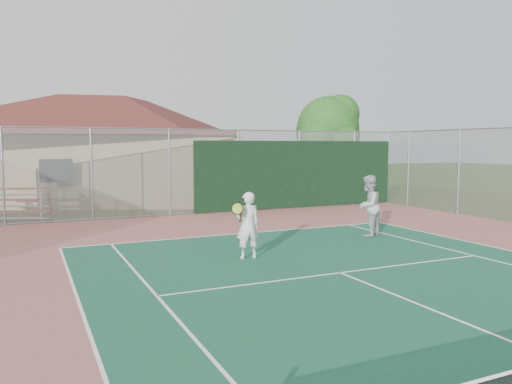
# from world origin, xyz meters

# --- Properties ---
(back_fence) EXTENTS (20.08, 0.11, 3.53)m
(back_fence) POSITION_xyz_m (2.11, 16.98, 1.67)
(back_fence) COLOR gray
(back_fence) RESTS_ON ground
(side_fence_right) EXTENTS (0.08, 9.00, 3.50)m
(side_fence_right) POSITION_xyz_m (10.00, 12.50, 1.75)
(side_fence_right) COLOR gray
(side_fence_right) RESTS_ON ground
(clubhouse) EXTENTS (17.28, 14.64, 6.33)m
(clubhouse) POSITION_xyz_m (-2.31, 24.54, 3.21)
(clubhouse) COLOR tan
(clubhouse) RESTS_ON ground
(bleachers) EXTENTS (3.79, 2.87, 1.20)m
(bleachers) POSITION_xyz_m (-6.98, 18.55, 0.63)
(bleachers) COLOR #AE4028
(bleachers) RESTS_ON ground
(tree) EXTENTS (4.03, 3.82, 5.63)m
(tree) POSITION_xyz_m (8.96, 20.63, 3.70)
(tree) COLOR #352013
(tree) RESTS_ON ground
(player_white_front) EXTENTS (0.89, 0.56, 1.67)m
(player_white_front) POSITION_xyz_m (-1.29, 8.59, 0.85)
(player_white_front) COLOR silver
(player_white_front) RESTS_ON ground
(player_grey_back) EXTENTS (1.15, 1.07, 1.90)m
(player_grey_back) POSITION_xyz_m (3.38, 9.84, 0.95)
(player_grey_back) COLOR #ACAFB1
(player_grey_back) RESTS_ON ground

